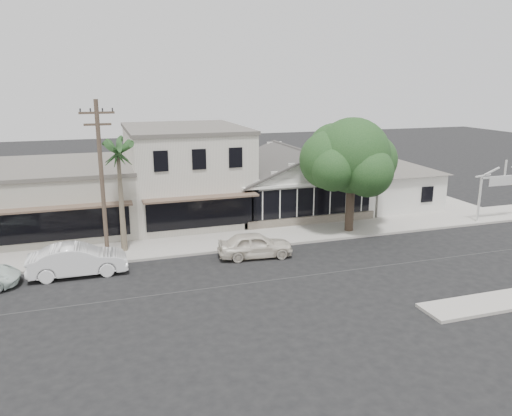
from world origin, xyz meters
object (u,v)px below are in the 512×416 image
object	(u,v)px
arch_sign	(504,178)
utility_pole	(102,179)
car_0	(255,245)
car_1	(78,260)
shade_tree	(350,158)

from	to	relation	value
arch_sign	utility_pole	xyz separation A→B (m)	(-27.40, -0.10, 1.63)
arch_sign	utility_pole	world-z (taller)	utility_pole
car_0	utility_pole	bearing A→B (deg)	84.81
car_1	shade_tree	world-z (taller)	shade_tree
shade_tree	arch_sign	bearing A→B (deg)	-5.64
arch_sign	shade_tree	size ratio (longest dim) A/B	0.54
car_0	arch_sign	bearing A→B (deg)	-78.99
shade_tree	car_1	bearing A→B (deg)	-171.40
utility_pole	car_1	bearing A→B (deg)	-139.25
arch_sign	shade_tree	distance (m)	12.03
arch_sign	car_0	xyz separation A→B (m)	(-19.25, -1.70, -2.43)
utility_pole	car_0	xyz separation A→B (m)	(8.15, -1.60, -4.06)
car_1	shade_tree	bearing A→B (deg)	-81.16
arch_sign	car_1	xyz separation A→B (m)	(-28.93, -1.42, -2.34)
utility_pole	car_0	size ratio (longest dim) A/B	2.09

